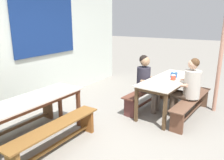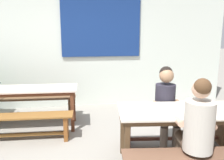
{
  "view_description": "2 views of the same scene",
  "coord_description": "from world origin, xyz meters",
  "views": [
    {
      "loc": [
        -3.34,
        -1.66,
        2.03
      ],
      "look_at": [
        0.45,
        0.65,
        0.79
      ],
      "focal_mm": 35.62,
      "sensor_mm": 36.0,
      "label": 1
    },
    {
      "loc": [
        -0.15,
        -3.03,
        1.76
      ],
      "look_at": [
        0.42,
        0.93,
        0.93
      ],
      "focal_mm": 37.36,
      "sensor_mm": 36.0,
      "label": 2
    }
  ],
  "objects": [
    {
      "name": "condiment_jar",
      "position": [
        1.22,
        -0.41,
        0.82
      ],
      "size": [
        0.1,
        0.1,
        0.11
      ],
      "color": "#DC432E",
      "rests_on": "dining_table_near"
    },
    {
      "name": "backdrop_wall",
      "position": [
        0.01,
        2.51,
        1.52
      ],
      "size": [
        6.83,
        0.23,
        2.91
      ],
      "color": "silver",
      "rests_on": "ground_plane"
    },
    {
      "name": "dining_table_far",
      "position": [
        -1.12,
        1.24,
        0.68
      ],
      "size": [
        1.87,
        0.68,
        0.76
      ],
      "color": "beige",
      "rests_on": "ground_plane"
    },
    {
      "name": "ground_plane",
      "position": [
        0.0,
        0.0,
        0.0
      ],
      "size": [
        40.0,
        40.0,
        0.0
      ],
      "primitive_type": "plane",
      "color": "gray"
    },
    {
      "name": "person_near_front",
      "position": [
        1.13,
        -0.75,
        0.72
      ],
      "size": [
        0.47,
        0.58,
        1.29
      ],
      "color": "#4C3B2E",
      "rests_on": "ground_plane"
    },
    {
      "name": "tissue_box",
      "position": [
        1.43,
        -0.36,
        0.82
      ],
      "size": [
        0.13,
        0.12,
        0.14
      ],
      "color": "#2B5895",
      "rests_on": "dining_table_near"
    },
    {
      "name": "dining_table_near",
      "position": [
        1.26,
        -0.3,
        0.69
      ],
      "size": [
        1.91,
        0.9,
        0.76
      ],
      "color": "beige",
      "rests_on": "ground_plane"
    },
    {
      "name": "bench_far_front",
      "position": [
        -1.14,
        0.71,
        0.3
      ],
      "size": [
        1.75,
        0.37,
        0.44
      ],
      "color": "brown",
      "rests_on": "ground_plane"
    },
    {
      "name": "bench_far_back",
      "position": [
        -1.11,
        1.76,
        0.3
      ],
      "size": [
        1.75,
        0.34,
        0.44
      ],
      "color": "brown",
      "rests_on": "ground_plane"
    },
    {
      "name": "bench_near_back",
      "position": [
        1.31,
        0.22,
        0.29
      ],
      "size": [
        1.74,
        0.45,
        0.44
      ],
      "color": "brown",
      "rests_on": "ground_plane"
    },
    {
      "name": "person_right_near_table",
      "position": [
        1.13,
        0.17,
        0.72
      ],
      "size": [
        0.43,
        0.53,
        1.26
      ],
      "color": "#685A4F",
      "rests_on": "ground_plane"
    }
  ]
}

